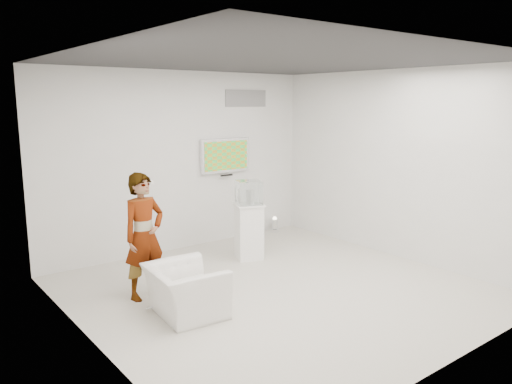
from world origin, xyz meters
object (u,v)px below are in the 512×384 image
armchair (185,291)px  pedestal (249,231)px  tv (225,155)px  person (144,236)px  floor_uplight (275,225)px

armchair → pedestal: pedestal is taller
armchair → tv: bearing=-37.5°
person → armchair: person is taller
tv → armchair: 3.49m
tv → armchair: bearing=-133.0°
person → armchair: 0.95m
person → armchair: size_ratio=1.78×
armchair → pedestal: (1.90, 1.26, 0.15)m
person → pedestal: bearing=2.0°
pedestal → floor_uplight: bearing=35.9°
armchair → pedestal: 2.28m
tv → pedestal: 1.61m
floor_uplight → tv: bearing=173.6°
person → pedestal: 2.11m
floor_uplight → armchair: bearing=-145.4°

